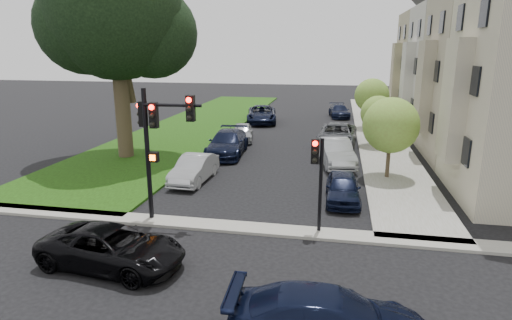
% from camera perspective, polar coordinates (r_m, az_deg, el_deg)
% --- Properties ---
extents(ground, '(140.00, 140.00, 0.00)m').
position_cam_1_polar(ground, '(15.07, -3.71, -12.19)').
color(ground, black).
rests_on(ground, ground).
extents(grass_strip, '(8.00, 44.00, 0.12)m').
position_cam_1_polar(grass_strip, '(39.61, -7.59, 4.78)').
color(grass_strip, black).
rests_on(grass_strip, ground).
extents(sidewalk_right, '(3.50, 44.00, 0.12)m').
position_cam_1_polar(sidewalk_right, '(37.73, 15.80, 3.86)').
color(sidewalk_right, gray).
rests_on(sidewalk_right, ground).
extents(sidewalk_cross, '(60.00, 1.00, 0.12)m').
position_cam_1_polar(sidewalk_cross, '(16.80, -1.98, -8.99)').
color(sidewalk_cross, gray).
rests_on(sidewalk_cross, ground).
extents(house_b, '(7.70, 7.55, 15.97)m').
position_cam_1_polar(house_b, '(29.85, 29.29, 13.14)').
color(house_b, '#B4A896').
rests_on(house_b, ground).
extents(house_c, '(7.70, 7.55, 15.97)m').
position_cam_1_polar(house_c, '(37.08, 25.73, 13.51)').
color(house_c, beige).
rests_on(house_c, ground).
extents(house_d, '(7.70, 7.55, 15.97)m').
position_cam_1_polar(house_d, '(44.39, 23.33, 13.73)').
color(house_d, tan).
rests_on(house_d, ground).
extents(eucalyptus, '(9.22, 8.36, 13.06)m').
position_cam_1_polar(eucalyptus, '(27.89, -18.40, 18.35)').
color(eucalyptus, '#3F3528').
rests_on(eucalyptus, ground).
extents(small_tree_a, '(2.92, 2.92, 4.37)m').
position_cam_1_polar(small_tree_a, '(23.37, 17.54, 4.42)').
color(small_tree_a, '#3F3528').
rests_on(small_tree_a, ground).
extents(small_tree_b, '(2.42, 2.42, 3.63)m').
position_cam_1_polar(small_tree_b, '(31.05, 15.97, 6.02)').
color(small_tree_b, '#3F3528').
rests_on(small_tree_b, ground).
extents(small_tree_c, '(2.90, 2.90, 4.35)m').
position_cam_1_polar(small_tree_c, '(37.87, 15.20, 8.28)').
color(small_tree_c, '#3F3528').
rests_on(small_tree_c, ground).
extents(traffic_signal_main, '(2.61, 0.67, 5.34)m').
position_cam_1_polar(traffic_signal_main, '(16.98, -13.11, 3.72)').
color(traffic_signal_main, black).
rests_on(traffic_signal_main, ground).
extents(traffic_signal_secondary, '(0.46, 0.37, 3.68)m').
position_cam_1_polar(traffic_signal_secondary, '(15.77, 8.24, -1.06)').
color(traffic_signal_secondary, black).
rests_on(traffic_signal_secondary, ground).
extents(car_cross_near, '(4.95, 2.73, 1.31)m').
position_cam_1_polar(car_cross_near, '(14.62, -18.64, -11.02)').
color(car_cross_near, black).
rests_on(car_cross_near, ground).
extents(car_parked_0, '(1.63, 3.83, 1.29)m').
position_cam_1_polar(car_parked_0, '(19.89, 11.50, -3.65)').
color(car_parked_0, black).
rests_on(car_parked_0, ground).
extents(car_parked_1, '(2.56, 4.97, 1.56)m').
position_cam_1_polar(car_parked_1, '(25.91, 10.60, 1.00)').
color(car_parked_1, '#999BA0').
rests_on(car_parked_1, ground).
extents(car_parked_2, '(2.95, 5.78, 1.56)m').
position_cam_1_polar(car_parked_2, '(31.22, 10.77, 3.32)').
color(car_parked_2, '#3F4247').
rests_on(car_parked_2, ground).
extents(car_parked_4, '(2.38, 4.61, 1.28)m').
position_cam_1_polar(car_parked_4, '(44.21, 11.04, 6.43)').
color(car_parked_4, black).
rests_on(car_parked_4, ground).
extents(car_parked_5, '(1.59, 4.21, 1.37)m').
position_cam_1_polar(car_parked_5, '(22.58, -8.24, -1.17)').
color(car_parked_5, '#999BA0').
rests_on(car_parked_5, ground).
extents(car_parked_6, '(2.56, 5.57, 1.58)m').
position_cam_1_polar(car_parked_6, '(27.96, -3.84, 2.25)').
color(car_parked_6, black).
rests_on(car_parked_6, ground).
extents(car_parked_7, '(2.24, 4.11, 1.33)m').
position_cam_1_polar(car_parked_7, '(32.24, -1.84, 3.72)').
color(car_parked_7, '#999BA0').
rests_on(car_parked_7, ground).
extents(car_parked_8, '(3.53, 6.06, 1.59)m').
position_cam_1_polar(car_parked_8, '(40.19, 0.77, 6.11)').
color(car_parked_8, black).
rests_on(car_parked_8, ground).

